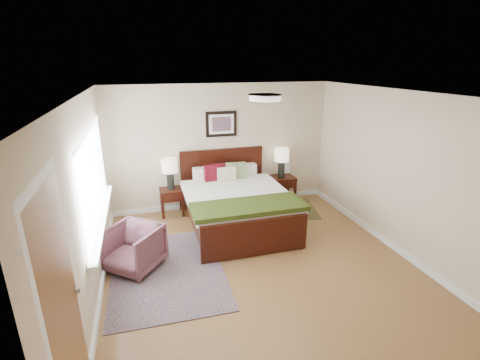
{
  "coord_description": "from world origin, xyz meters",
  "views": [
    {
      "loc": [
        -1.55,
        -4.21,
        2.89
      ],
      "look_at": [
        -0.05,
        0.96,
        1.05
      ],
      "focal_mm": 26.0,
      "sensor_mm": 36.0,
      "label": 1
    }
  ],
  "objects": [
    {
      "name": "floor",
      "position": [
        0.0,
        0.0,
        0.0
      ],
      "size": [
        5.0,
        5.0,
        0.0
      ],
      "primitive_type": "plane",
      "color": "brown",
      "rests_on": "ground"
    },
    {
      "name": "back_wall",
      "position": [
        0.0,
        2.5,
        1.25
      ],
      "size": [
        4.5,
        0.04,
        2.5
      ],
      "primitive_type": "cube",
      "color": "#C4AF8E",
      "rests_on": "ground"
    },
    {
      "name": "front_wall",
      "position": [
        0.0,
        -2.5,
        1.25
      ],
      "size": [
        4.5,
        0.04,
        2.5
      ],
      "primitive_type": "cube",
      "color": "#C4AF8E",
      "rests_on": "ground"
    },
    {
      "name": "left_wall",
      "position": [
        -2.25,
        0.0,
        1.25
      ],
      "size": [
        0.04,
        5.0,
        2.5
      ],
      "primitive_type": "cube",
      "color": "#C4AF8E",
      "rests_on": "ground"
    },
    {
      "name": "right_wall",
      "position": [
        2.25,
        0.0,
        1.25
      ],
      "size": [
        0.04,
        5.0,
        2.5
      ],
      "primitive_type": "cube",
      "color": "#C4AF8E",
      "rests_on": "ground"
    },
    {
      "name": "ceiling",
      "position": [
        0.0,
        0.0,
        2.5
      ],
      "size": [
        4.5,
        5.0,
        0.02
      ],
      "primitive_type": "cube",
      "color": "white",
      "rests_on": "back_wall"
    },
    {
      "name": "window",
      "position": [
        -2.2,
        0.7,
        1.38
      ],
      "size": [
        0.11,
        2.72,
        1.32
      ],
      "color": "silver",
      "rests_on": "left_wall"
    },
    {
      "name": "door",
      "position": [
        -2.23,
        -1.75,
        1.07
      ],
      "size": [
        0.06,
        1.0,
        2.18
      ],
      "color": "silver",
      "rests_on": "ground"
    },
    {
      "name": "ceil_fixture",
      "position": [
        0.0,
        0.0,
        2.47
      ],
      "size": [
        0.44,
        0.44,
        0.08
      ],
      "color": "white",
      "rests_on": "ceiling"
    },
    {
      "name": "bed",
      "position": [
        -0.0,
        1.41,
        0.55
      ],
      "size": [
        1.83,
        2.22,
        1.2
      ],
      "color": "black",
      "rests_on": "ground"
    },
    {
      "name": "wall_art",
      "position": [
        0.0,
        2.47,
        1.72
      ],
      "size": [
        0.62,
        0.05,
        0.5
      ],
      "color": "black",
      "rests_on": "back_wall"
    },
    {
      "name": "nightstand_left",
      "position": [
        -1.08,
        2.25,
        0.41
      ],
      "size": [
        0.44,
        0.4,
        0.53
      ],
      "color": "black",
      "rests_on": "ground"
    },
    {
      "name": "nightstand_right",
      "position": [
        1.23,
        2.26,
        0.36
      ],
      "size": [
        0.57,
        0.43,
        0.57
      ],
      "color": "black",
      "rests_on": "ground"
    },
    {
      "name": "lamp_left",
      "position": [
        -1.08,
        2.27,
        0.95
      ],
      "size": [
        0.3,
        0.3,
        0.61
      ],
      "color": "black",
      "rests_on": "nightstand_left"
    },
    {
      "name": "lamp_right",
      "position": [
        1.23,
        2.27,
        0.99
      ],
      "size": [
        0.3,
        0.3,
        0.61
      ],
      "color": "black",
      "rests_on": "nightstand_right"
    },
    {
      "name": "armchair",
      "position": [
        -1.8,
        0.48,
        0.33
      ],
      "size": [
        1.0,
        1.0,
        0.66
      ],
      "primitive_type": "imported",
      "rotation": [
        0.0,
        0.0,
        -0.69
      ],
      "color": "brown",
      "rests_on": "ground"
    },
    {
      "name": "rug_persian",
      "position": [
        -1.35,
        0.27,
        0.01
      ],
      "size": [
        1.62,
        2.26,
        0.01
      ],
      "primitive_type": "cube",
      "rotation": [
        0.0,
        0.0,
        -0.02
      ],
      "color": "#0C1B40",
      "rests_on": "ground"
    },
    {
      "name": "rug_navy",
      "position": [
        1.42,
        1.8,
        0.01
      ],
      "size": [
        0.91,
        1.19,
        0.01
      ],
      "primitive_type": "cube",
      "rotation": [
        0.0,
        0.0,
        -0.19
      ],
      "color": "black",
      "rests_on": "ground"
    }
  ]
}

